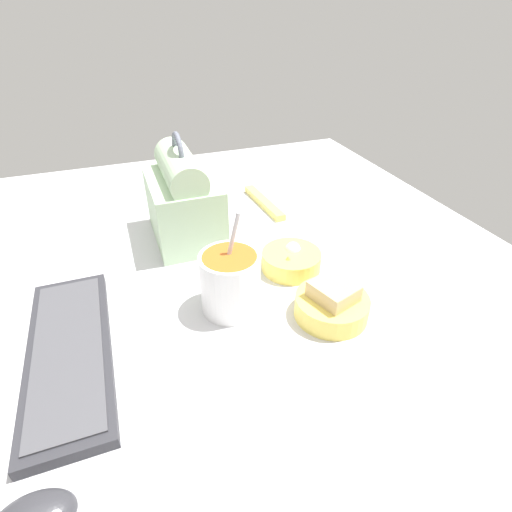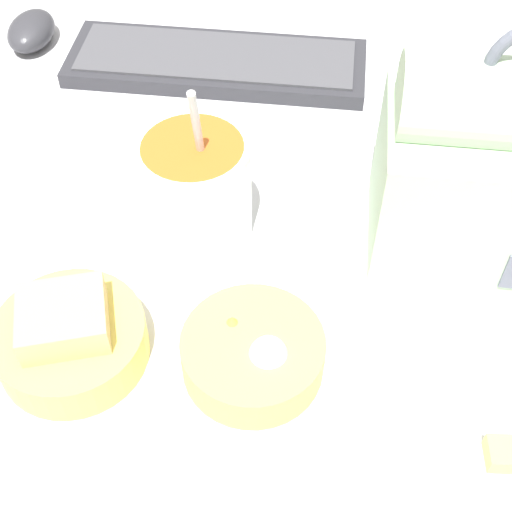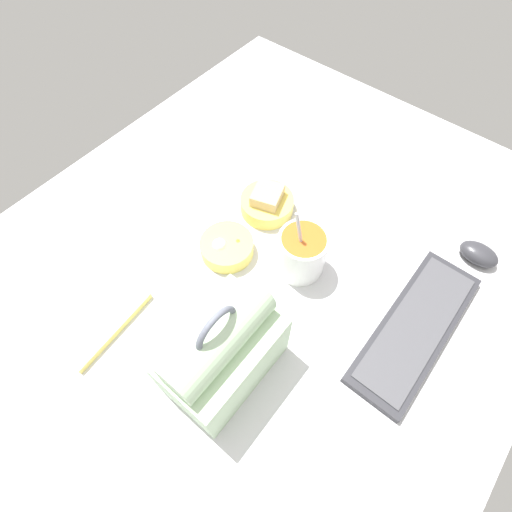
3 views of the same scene
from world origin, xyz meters
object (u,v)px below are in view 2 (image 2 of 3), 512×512
Objects in this scene: bento_bowl_snacks at (248,352)px; computer_mouse at (31,31)px; soup_cup at (196,189)px; keyboard at (217,63)px; lunch_bag at (503,170)px; bento_bowl_sandwich at (70,338)px.

bento_bowl_snacks is 53.32cm from computer_mouse.
computer_mouse is at bearing 132.05° from soup_cup.
keyboard is 40.90cm from bento_bowl_snacks.
keyboard is 23.36cm from computer_mouse.
keyboard is 37.89cm from lunch_bag.
keyboard is 40.93cm from bento_bowl_sandwich.
soup_cup reaches higher than bento_bowl_snacks.
bento_bowl_sandwich is (-7.75, -14.89, -3.04)cm from soup_cup.
keyboard is at bearing 95.32° from soup_cup.
soup_cup is at bearing 114.44° from bento_bowl_snacks.
bento_bowl_sandwich is 1.07× the size of bento_bowl_snacks.
soup_cup reaches higher than bento_bowl_sandwich.
soup_cup is (2.39, -25.67, 4.42)cm from keyboard.
computer_mouse is (-51.76, 26.33, -7.00)cm from lunch_bag.
soup_cup reaches higher than computer_mouse.
soup_cup is 38.37cm from computer_mouse.
lunch_bag is at bearing -26.96° from computer_mouse.
bento_bowl_snacks is (14.22, 0.64, -0.44)cm from bento_bowl_sandwich.
keyboard is at bearing 102.52° from bento_bowl_snacks.
bento_bowl_snacks is at bearing -65.56° from soup_cup.
bento_bowl_sandwich reaches higher than computer_mouse.
lunch_bag is 58.50cm from computer_mouse.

